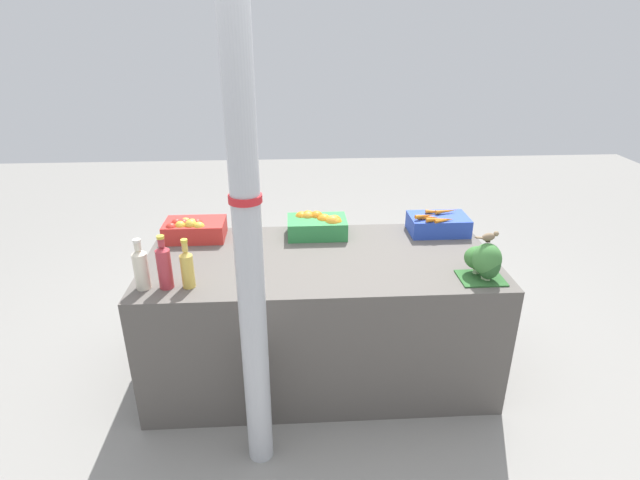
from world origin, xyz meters
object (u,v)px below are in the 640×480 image
juice_bottle_golden (187,268)px  support_pole (247,227)px  juice_bottle_ruby (164,266)px  sparrow_bird (489,237)px  juice_bottle_cloudy (141,268)px  broccoli_pile (485,261)px  apple_crate (193,229)px  orange_crate (318,225)px  carrot_crate (438,224)px

juice_bottle_golden → support_pole: bearing=-46.0°
support_pole → juice_bottle_ruby: bearing=141.9°
juice_bottle_ruby → sparrow_bird: 1.57m
juice_bottle_cloudy → support_pole: bearing=-32.0°
juice_bottle_ruby → sparrow_bird: bearing=0.3°
broccoli_pile → support_pole: bearing=-163.3°
broccoli_pile → juice_bottle_cloudy: (-1.67, 0.00, 0.01)m
apple_crate → juice_bottle_cloudy: (-0.14, -0.58, 0.04)m
juice_bottle_golden → sparrow_bird: 1.47m
juice_bottle_cloudy → sparrow_bird: size_ratio=1.91×
juice_bottle_cloudy → juice_bottle_golden: (0.22, 0.00, -0.01)m
support_pole → sparrow_bird: size_ratio=17.81×
apple_crate → sparrow_bird: (1.54, -0.57, 0.16)m
support_pole → orange_crate: size_ratio=6.83×
carrot_crate → juice_bottle_cloudy: juice_bottle_cloudy is taller
juice_bottle_ruby → juice_bottle_golden: bearing=0.0°
juice_bottle_cloudy → sparrow_bird: bearing=0.3°
carrot_crate → juice_bottle_cloudy: bearing=-159.7°
carrot_crate → sparrow_bird: 0.61m
juice_bottle_ruby → orange_crate: bearing=37.8°
support_pole → broccoli_pile: support_pole is taller
support_pole → juice_bottle_golden: support_pole is taller
juice_bottle_golden → sparrow_bird: bearing=0.4°
broccoli_pile → sparrow_bird: (0.01, 0.01, 0.12)m
carrot_crate → juice_bottle_golden: 1.51m
juice_bottle_ruby → sparrow_bird: juice_bottle_ruby is taller
support_pole → orange_crate: (0.33, 0.94, -0.38)m
juice_bottle_cloudy → broccoli_pile: bearing=-0.2°
juice_bottle_ruby → juice_bottle_cloudy: bearing=180.0°
juice_bottle_golden → sparrow_bird: (1.46, 0.01, 0.12)m
apple_crate → juice_bottle_ruby: 0.59m
juice_bottle_cloudy → apple_crate: bearing=76.4°
juice_bottle_golden → orange_crate: bearing=42.0°
apple_crate → orange_crate: (0.74, 0.01, 0.00)m
apple_crate → juice_bottle_golden: 0.59m
support_pole → juice_bottle_cloudy: bearing=148.0°
apple_crate → broccoli_pile: broccoli_pile is taller
carrot_crate → juice_bottle_cloudy: (-1.60, -0.59, 0.05)m
support_pole → orange_crate: support_pole is taller
broccoli_pile → apple_crate: bearing=158.9°
support_pole → juice_bottle_golden: 0.58m
support_pole → carrot_crate: 1.46m
apple_crate → juice_bottle_cloudy: juice_bottle_cloudy is taller
apple_crate → juice_bottle_golden: bearing=-82.6°
orange_crate → juice_bottle_golden: size_ratio=1.40×
carrot_crate → sparrow_bird: (0.07, -0.58, 0.16)m
support_pole → apple_crate: size_ratio=6.83×
orange_crate → carrot_crate: 0.72m
carrot_crate → juice_bottle_cloudy: size_ratio=1.36×
support_pole → carrot_crate: support_pole is taller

